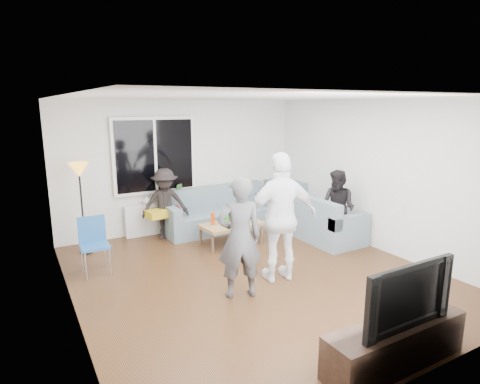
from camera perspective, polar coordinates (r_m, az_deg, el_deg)
floor at (r=6.19m, az=1.98°, el=-11.79°), size 5.00×5.50×0.04m
ceiling at (r=5.65m, az=2.19°, el=13.44°), size 5.00×5.50×0.04m
wall_back at (r=8.23m, az=-8.12°, el=3.75°), size 5.00×0.04×2.60m
wall_front at (r=3.80m, az=24.76°, el=-7.37°), size 5.00×0.04×2.60m
wall_left at (r=4.98m, az=-23.48°, el=-2.77°), size 0.04×5.50×2.60m
wall_right at (r=7.40m, az=18.94°, el=2.25°), size 0.04×5.50×2.60m
window_frame at (r=7.92m, az=-12.01°, el=5.10°), size 1.62×0.06×1.47m
window_glass at (r=7.88m, az=-11.92°, el=5.07°), size 1.50×0.02×1.35m
window_mullion at (r=7.87m, az=-11.90°, el=5.06°), size 0.05×0.03×1.35m
radiator at (r=8.13m, az=-11.53°, el=-3.63°), size 1.30×0.12×0.62m
potted_plant at (r=8.12m, az=-8.81°, el=0.01°), size 0.23×0.21×0.36m
vase at (r=7.94m, az=-13.05°, el=-1.12°), size 0.21×0.21×0.17m
sofa_back_section at (r=8.19m, az=-2.86°, el=-2.44°), size 2.30×0.85×0.85m
sofa_right_section at (r=7.94m, az=10.67°, el=-3.11°), size 2.00×0.85×0.85m
sofa_corner at (r=9.10m, az=7.16°, el=-1.02°), size 0.85×0.85×0.85m
cushion_yellow at (r=7.67m, az=-11.66°, el=-3.05°), size 0.43×0.38×0.14m
cushion_red at (r=7.83m, az=-9.87°, el=-2.66°), size 0.40×0.35×0.13m
coffee_table at (r=7.38m, az=-1.23°, el=-5.92°), size 1.15×0.69×0.40m
pitcher at (r=7.29m, az=-2.04°, el=-3.80°), size 0.17×0.17×0.17m
side_chair at (r=6.43m, az=-19.89°, el=-7.30°), size 0.41×0.41×0.86m
floor_lamp at (r=7.28m, az=-21.47°, el=-2.29°), size 0.32×0.32×1.56m
player_left at (r=5.25m, az=-0.06°, el=-6.52°), size 0.68×0.54×1.62m
player_right at (r=5.76m, az=5.88°, el=-3.61°), size 1.16×0.64×1.87m
spectator_right at (r=7.45m, az=13.69°, el=-2.21°), size 0.66×0.77×1.37m
spectator_back at (r=7.73m, az=-10.56°, el=-1.65°), size 0.97×0.71×1.34m
tv_console at (r=4.46m, az=21.14°, el=-19.44°), size 1.60×0.40×0.44m
television at (r=4.21m, az=21.72°, el=-13.10°), size 1.12×0.15×0.65m
bottle_d at (r=7.29m, az=0.70°, el=-3.59°), size 0.07×0.07×0.22m
bottle_b at (r=7.12m, az=-1.86°, el=-4.02°), size 0.08×0.08×0.21m
bottle_a at (r=7.20m, az=-3.88°, el=-3.80°), size 0.07×0.07×0.22m
bottle_e at (r=7.52m, az=0.65°, el=-3.10°), size 0.07×0.07×0.22m
bottle_c at (r=7.44m, az=-1.70°, el=-3.26°), size 0.07×0.07×0.23m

